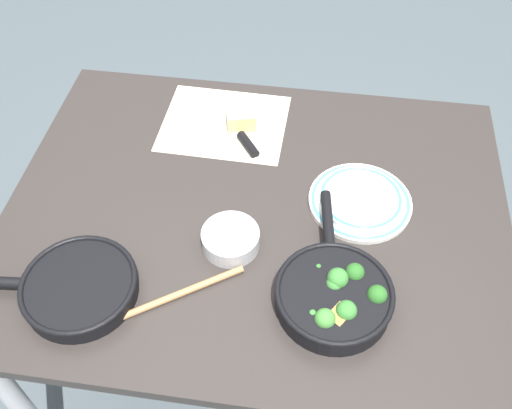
{
  "coord_description": "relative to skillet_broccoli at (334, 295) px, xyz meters",
  "views": [
    {
      "loc": [
        0.12,
        -0.85,
        1.76
      ],
      "look_at": [
        0.0,
        0.0,
        0.74
      ],
      "focal_mm": 40.0,
      "sensor_mm": 36.0,
      "label": 1
    }
  ],
  "objects": [
    {
      "name": "skillet_broccoli",
      "position": [
        0.0,
        0.0,
        0.0
      ],
      "size": [
        0.24,
        0.4,
        0.07
      ],
      "rotation": [
        0.0,
        0.0,
        1.7
      ],
      "color": "black",
      "rests_on": "dining_table_red"
    },
    {
      "name": "grater_knife",
      "position": [
        -0.28,
        0.48,
        -0.02
      ],
      "size": [
        0.19,
        0.25,
        0.02
      ],
      "rotation": [
        0.0,
        0.0,
        2.19
      ],
      "color": "silver",
      "rests_on": "dining_table_red"
    },
    {
      "name": "cheese_block",
      "position": [
        -0.28,
        0.51,
        -0.01
      ],
      "size": [
        0.09,
        0.08,
        0.05
      ],
      "color": "#EFD67A",
      "rests_on": "dining_table_red"
    },
    {
      "name": "wooden_spoon",
      "position": [
        -0.39,
        -0.07,
        -0.02
      ],
      "size": [
        0.32,
        0.23,
        0.02
      ],
      "rotation": [
        0.0,
        0.0,
        3.73
      ],
      "color": "#A87A4C",
      "rests_on": "dining_table_red"
    },
    {
      "name": "prep_bowl_steel",
      "position": [
        -0.24,
        0.12,
        -0.01
      ],
      "size": [
        0.13,
        0.13,
        0.04
      ],
      "color": "#B7B7BC",
      "rests_on": "dining_table_red"
    },
    {
      "name": "dinner_plate_stack",
      "position": [
        0.05,
        0.28,
        -0.02
      ],
      "size": [
        0.25,
        0.25,
        0.03
      ],
      "color": "silver",
      "rests_on": "dining_table_red"
    },
    {
      "name": "ground_plane",
      "position": [
        -0.19,
        0.23,
        -0.75
      ],
      "size": [
        14.0,
        14.0,
        0.0
      ],
      "primitive_type": "plane",
      "color": "#424C51"
    },
    {
      "name": "parchment_sheet",
      "position": [
        -0.32,
        0.52,
        -0.03
      ],
      "size": [
        0.34,
        0.28,
        0.0
      ],
      "color": "beige",
      "rests_on": "dining_table_red"
    },
    {
      "name": "dining_table_red",
      "position": [
        -0.19,
        0.23,
        -0.11
      ],
      "size": [
        1.19,
        0.94,
        0.72
      ],
      "color": "#2D2826",
      "rests_on": "ground_plane"
    },
    {
      "name": "skillet_eggs",
      "position": [
        -0.53,
        -0.05,
        -0.01
      ],
      "size": [
        0.4,
        0.24,
        0.05
      ],
      "rotation": [
        0.0,
        0.0,
        3.23
      ],
      "color": "black",
      "rests_on": "dining_table_red"
    }
  ]
}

